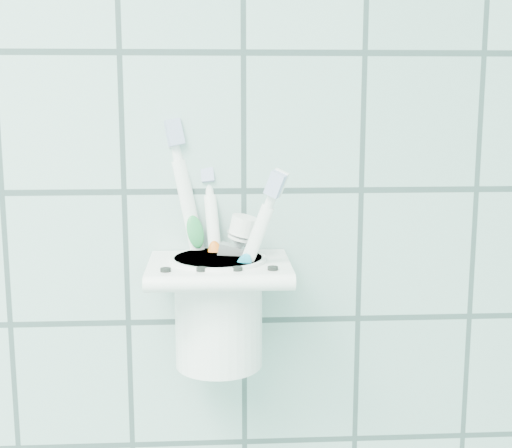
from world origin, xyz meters
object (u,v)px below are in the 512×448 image
toothpaste_tube (215,272)px  toothbrush_orange (210,255)px  toothbrush_pink (217,234)px  cup (219,307)px  toothbrush_blue (224,259)px  holder_bracket (219,271)px

toothpaste_tube → toothbrush_orange: bearing=-93.8°
toothbrush_pink → toothpaste_tube: toothbrush_pink is taller
cup → toothbrush_blue: size_ratio=0.56×
cup → toothbrush_orange: bearing=175.7°
cup → holder_bracket: bearing=-78.4°
toothbrush_orange → cup: bearing=20.0°
holder_bracket → toothbrush_pink: bearing=93.5°
toothbrush_pink → toothbrush_blue: bearing=-95.9°
toothbrush_blue → toothbrush_orange: bearing=144.5°
toothbrush_pink → toothbrush_orange: toothbrush_pink is taller
holder_bracket → toothpaste_tube: toothpaste_tube is taller
holder_bracket → toothbrush_pink: (-0.00, 0.02, 0.03)m
cup → toothbrush_orange: size_ratio=0.55×
toothbrush_blue → toothbrush_orange: toothbrush_orange is taller
holder_bracket → toothbrush_blue: 0.01m
holder_bracket → toothbrush_orange: toothbrush_orange is taller
holder_bracket → toothbrush_orange: (-0.01, 0.00, 0.01)m
holder_bracket → cup: bearing=101.6°
toothbrush_blue → toothpaste_tube: 0.03m
toothbrush_blue → toothpaste_tube: toothbrush_blue is taller
holder_bracket → toothbrush_pink: toothbrush_pink is taller
toothbrush_pink → toothbrush_blue: 0.03m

